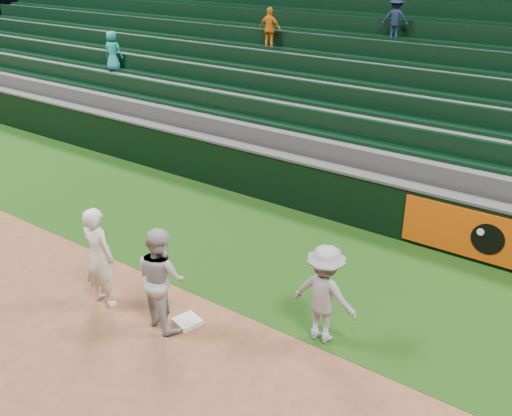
{
  "coord_description": "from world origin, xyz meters",
  "views": [
    {
      "loc": [
        5.45,
        -5.52,
        5.76
      ],
      "look_at": [
        -0.18,
        2.3,
        1.3
      ],
      "focal_mm": 40.0,
      "sensor_mm": 36.0,
      "label": 1
    }
  ],
  "objects_px": {
    "first_baseman": "(99,257)",
    "baserunner": "(161,278)",
    "base_coach": "(324,294)",
    "first_base": "(187,322)"
  },
  "relations": [
    {
      "from": "first_base",
      "to": "first_baseman",
      "type": "height_order",
      "value": "first_baseman"
    },
    {
      "from": "first_baseman",
      "to": "base_coach",
      "type": "height_order",
      "value": "first_baseman"
    },
    {
      "from": "first_baseman",
      "to": "base_coach",
      "type": "bearing_deg",
      "value": -159.9
    },
    {
      "from": "baserunner",
      "to": "base_coach",
      "type": "distance_m",
      "value": 2.62
    },
    {
      "from": "first_baseman",
      "to": "baserunner",
      "type": "xyz_separation_m",
      "value": [
        1.3,
        0.17,
        -0.03
      ]
    },
    {
      "from": "baserunner",
      "to": "base_coach",
      "type": "xyz_separation_m",
      "value": [
        2.34,
        1.19,
        -0.05
      ]
    },
    {
      "from": "base_coach",
      "to": "first_base",
      "type": "bearing_deg",
      "value": 23.49
    },
    {
      "from": "baserunner",
      "to": "base_coach",
      "type": "relative_size",
      "value": 1.07
    },
    {
      "from": "first_baseman",
      "to": "baserunner",
      "type": "relative_size",
      "value": 1.04
    },
    {
      "from": "baserunner",
      "to": "base_coach",
      "type": "height_order",
      "value": "baserunner"
    }
  ]
}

